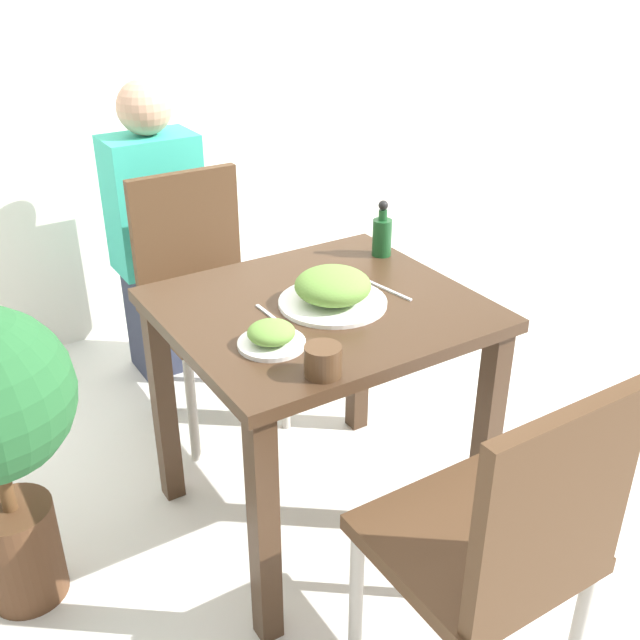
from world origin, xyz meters
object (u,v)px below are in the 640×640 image
(person_figure, at_px, (158,235))
(sauce_bottle, at_px, (382,235))
(chair_near, at_px, (502,541))
(food_plate, at_px, (333,289))
(drink_cup, at_px, (323,361))
(side_plate, at_px, (271,336))
(chair_far, at_px, (203,287))

(person_figure, bearing_deg, sauce_bottle, -66.50)
(chair_near, bearing_deg, person_figure, -89.47)
(chair_near, relative_size, sauce_bottle, 5.08)
(food_plate, relative_size, sauce_bottle, 1.67)
(chair_near, bearing_deg, sauce_bottle, -111.78)
(drink_cup, height_order, person_figure, person_figure)
(side_plate, distance_m, drink_cup, 0.18)
(chair_far, relative_size, drink_cup, 10.40)
(food_plate, xyz_separation_m, sauce_bottle, (0.32, 0.21, 0.02))
(side_plate, bearing_deg, person_figure, 82.13)
(chair_far, distance_m, drink_cup, 1.06)
(drink_cup, relative_size, person_figure, 0.07)
(sauce_bottle, bearing_deg, chair_near, -111.78)
(drink_cup, bearing_deg, sauce_bottle, 43.28)
(chair_far, bearing_deg, side_plate, -101.94)
(side_plate, bearing_deg, drink_cup, -79.06)
(chair_near, height_order, sauce_bottle, sauce_bottle)
(person_figure, bearing_deg, chair_far, -89.10)
(sauce_bottle, bearing_deg, side_plate, -150.35)
(food_plate, xyz_separation_m, drink_cup, (-0.22, -0.29, -0.01))
(chair_near, height_order, side_plate, chair_near)
(chair_near, xyz_separation_m, person_figure, (-0.02, 1.87, 0.07))
(chair_far, distance_m, food_plate, 0.78)
(chair_near, distance_m, person_figure, 1.88)
(food_plate, distance_m, drink_cup, 0.36)
(chair_near, relative_size, person_figure, 0.77)
(drink_cup, bearing_deg, side_plate, 100.94)
(sauce_bottle, bearing_deg, drink_cup, -136.72)
(food_plate, height_order, person_figure, person_figure)
(sauce_bottle, height_order, person_figure, person_figure)
(chair_near, bearing_deg, side_plate, -73.31)
(chair_far, distance_m, sauce_bottle, 0.71)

